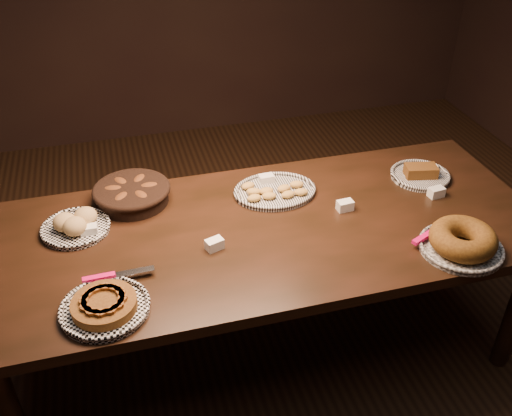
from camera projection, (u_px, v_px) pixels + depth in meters
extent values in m
plane|color=black|center=(264.00, 348.00, 2.85)|extent=(5.00, 5.00, 0.00)
cube|color=black|center=(265.00, 232.00, 2.44)|extent=(2.40, 1.00, 0.05)
cylinder|color=black|center=(25.00, 285.00, 2.71)|extent=(0.08, 0.08, 0.70)
cylinder|color=black|center=(431.00, 216.00, 3.19)|extent=(0.08, 0.08, 0.70)
torus|color=white|center=(105.00, 307.00, 2.00)|extent=(0.32, 0.32, 0.02)
cylinder|color=#43210D|center=(104.00, 305.00, 1.99)|extent=(0.29, 0.29, 0.04)
cube|color=#5D3110|center=(120.00, 292.00, 2.01)|extent=(0.05, 0.08, 0.01)
cube|color=#5D3110|center=(114.00, 288.00, 2.03)|extent=(0.07, 0.07, 0.01)
cube|color=#5D3110|center=(105.00, 287.00, 2.03)|extent=(0.08, 0.04, 0.01)
cube|color=#5D3110|center=(96.00, 290.00, 2.02)|extent=(0.08, 0.05, 0.01)
cube|color=#5D3110|center=(89.00, 294.00, 2.00)|extent=(0.07, 0.07, 0.01)
cube|color=#5D3110|center=(85.00, 301.00, 1.97)|extent=(0.04, 0.08, 0.01)
cube|color=#5D3110|center=(86.00, 307.00, 1.95)|extent=(0.05, 0.08, 0.01)
cube|color=#5D3110|center=(92.00, 311.00, 1.93)|extent=(0.07, 0.07, 0.01)
cube|color=#5D3110|center=(101.00, 312.00, 1.93)|extent=(0.08, 0.04, 0.01)
cube|color=#5D3110|center=(110.00, 310.00, 1.94)|extent=(0.08, 0.05, 0.01)
cube|color=#5D3110|center=(118.00, 305.00, 1.96)|extent=(0.07, 0.07, 0.01)
cube|color=#5D3110|center=(121.00, 298.00, 1.98)|extent=(0.04, 0.08, 0.01)
cube|color=#EB0B63|center=(99.00, 278.00, 2.11)|extent=(0.12, 0.03, 0.02)
cube|color=silver|center=(134.00, 272.00, 2.14)|extent=(0.15, 0.04, 0.00)
torus|color=black|center=(275.00, 190.00, 2.63)|extent=(0.31, 0.31, 0.02)
ellipsoid|color=olive|center=(254.00, 198.00, 2.56)|extent=(0.07, 0.05, 0.03)
ellipsoid|color=olive|center=(269.00, 196.00, 2.57)|extent=(0.07, 0.05, 0.03)
ellipsoid|color=olive|center=(288.00, 194.00, 2.58)|extent=(0.07, 0.06, 0.03)
ellipsoid|color=olive|center=(301.00, 192.00, 2.60)|extent=(0.07, 0.05, 0.03)
ellipsoid|color=olive|center=(254.00, 192.00, 2.60)|extent=(0.07, 0.06, 0.03)
ellipsoid|color=olive|center=(266.00, 191.00, 2.61)|extent=(0.07, 0.04, 0.03)
ellipsoid|color=olive|center=(284.00, 188.00, 2.63)|extent=(0.07, 0.06, 0.03)
ellipsoid|color=olive|center=(297.00, 184.00, 2.65)|extent=(0.07, 0.05, 0.03)
ellipsoid|color=olive|center=(248.00, 186.00, 2.64)|extent=(0.07, 0.06, 0.03)
torus|color=black|center=(461.00, 246.00, 2.28)|extent=(0.34, 0.34, 0.02)
torus|color=brown|center=(463.00, 239.00, 2.26)|extent=(0.33, 0.33, 0.09)
cube|color=#EB0B63|center=(423.00, 237.00, 2.31)|extent=(0.12, 0.07, 0.02)
cube|color=silver|center=(442.00, 226.00, 2.38)|extent=(0.15, 0.09, 0.00)
cylinder|color=black|center=(132.00, 194.00, 2.56)|extent=(0.40, 0.40, 0.08)
torus|color=black|center=(131.00, 189.00, 2.55)|extent=(0.35, 0.35, 0.03)
ellipsoid|color=#371D0B|center=(150.00, 188.00, 2.56)|extent=(0.10, 0.06, 0.05)
ellipsoid|color=#371D0B|center=(140.00, 181.00, 2.61)|extent=(0.10, 0.12, 0.05)
ellipsoid|color=#371D0B|center=(121.00, 184.00, 2.59)|extent=(0.10, 0.12, 0.05)
ellipsoid|color=#371D0B|center=(113.00, 191.00, 2.54)|extent=(0.11, 0.08, 0.05)
ellipsoid|color=#371D0B|center=(122.00, 199.00, 2.49)|extent=(0.11, 0.12, 0.05)
ellipsoid|color=#371D0B|center=(141.00, 197.00, 2.50)|extent=(0.10, 0.12, 0.05)
torus|color=white|center=(75.00, 227.00, 2.39)|extent=(0.29, 0.29, 0.02)
ellipsoid|color=olive|center=(65.00, 222.00, 2.36)|extent=(0.10, 0.10, 0.08)
ellipsoid|color=olive|center=(86.00, 216.00, 2.40)|extent=(0.10, 0.10, 0.08)
ellipsoid|color=olive|center=(75.00, 226.00, 2.34)|extent=(0.10, 0.10, 0.08)
torus|color=black|center=(420.00, 174.00, 2.74)|extent=(0.28, 0.28, 0.02)
cube|color=#43210D|center=(421.00, 171.00, 2.73)|extent=(0.16, 0.11, 0.05)
cube|color=white|center=(214.00, 244.00, 2.29)|extent=(0.08, 0.06, 0.04)
cube|color=white|center=(266.00, 179.00, 2.70)|extent=(0.07, 0.05, 0.04)
cube|color=white|center=(345.00, 206.00, 2.52)|extent=(0.07, 0.05, 0.04)
cube|color=white|center=(89.00, 231.00, 2.36)|extent=(0.07, 0.05, 0.04)
cube|color=white|center=(436.00, 192.00, 2.61)|extent=(0.08, 0.05, 0.04)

